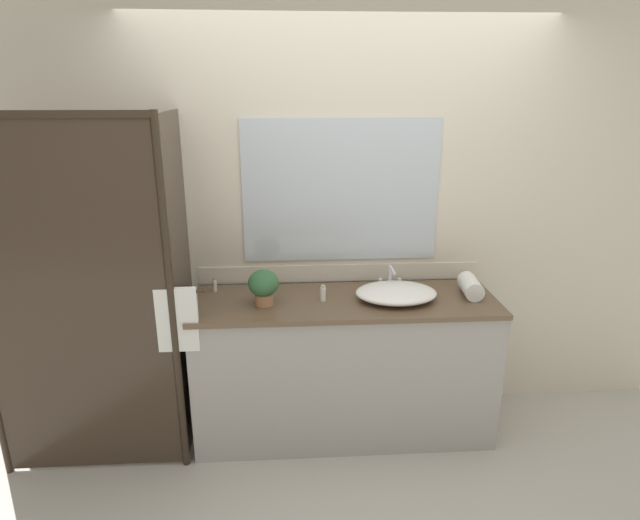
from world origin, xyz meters
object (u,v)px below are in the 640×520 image
at_px(amenity_bottle_lotion, 323,293).
at_px(amenity_bottle_body_wash, 215,285).
at_px(potted_plant, 263,285).
at_px(faucet, 390,280).
at_px(rolled_towel_near_edge, 471,286).
at_px(sink_basin, 396,293).
at_px(amenity_bottle_shampoo, 273,281).

distance_m(amenity_bottle_lotion, amenity_bottle_body_wash, 0.68).
bearing_deg(potted_plant, amenity_bottle_body_wash, 143.76).
height_order(faucet, amenity_bottle_lotion, faucet).
bearing_deg(amenity_bottle_body_wash, rolled_towel_near_edge, -5.79).
bearing_deg(amenity_bottle_body_wash, potted_plant, -36.24).
distance_m(sink_basin, amenity_bottle_shampoo, 0.76).
bearing_deg(rolled_towel_near_edge, amenity_bottle_shampoo, 170.76).
height_order(amenity_bottle_body_wash, amenity_bottle_shampoo, amenity_bottle_shampoo).
distance_m(amenity_bottle_lotion, rolled_towel_near_edge, 0.89).
relative_size(sink_basin, amenity_bottle_shampoo, 4.96).
xyz_separation_m(sink_basin, potted_plant, (-0.78, -0.03, 0.08)).
relative_size(sink_basin, amenity_bottle_body_wash, 5.41).
bearing_deg(rolled_towel_near_edge, potted_plant, -176.80).
xyz_separation_m(potted_plant, amenity_bottle_body_wash, (-0.31, 0.23, -0.08)).
distance_m(faucet, potted_plant, 0.81).
distance_m(faucet, rolled_towel_near_edge, 0.48).
height_order(potted_plant, amenity_bottle_lotion, potted_plant).
bearing_deg(sink_basin, faucet, 90.00).
bearing_deg(amenity_bottle_lotion, rolled_towel_near_edge, 2.07).
xyz_separation_m(amenity_bottle_lotion, rolled_towel_near_edge, (0.89, 0.03, 0.01)).
relative_size(amenity_bottle_body_wash, rolled_towel_near_edge, 0.38).
relative_size(sink_basin, amenity_bottle_lotion, 4.95).
bearing_deg(potted_plant, rolled_towel_near_edge, 3.20).
relative_size(amenity_bottle_lotion, rolled_towel_near_edge, 0.42).
distance_m(sink_basin, potted_plant, 0.78).
bearing_deg(amenity_bottle_body_wash, sink_basin, -10.22).
height_order(faucet, potted_plant, potted_plant).
height_order(amenity_bottle_lotion, amenity_bottle_body_wash, amenity_bottle_lotion).
bearing_deg(amenity_bottle_shampoo, rolled_towel_near_edge, -9.24).
bearing_deg(rolled_towel_near_edge, sink_basin, -175.18).
distance_m(potted_plant, amenity_bottle_body_wash, 0.39).
bearing_deg(amenity_bottle_lotion, amenity_bottle_shampoo, 142.61).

